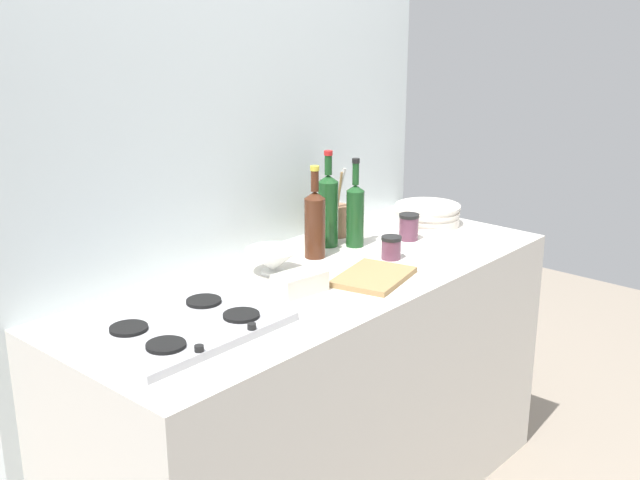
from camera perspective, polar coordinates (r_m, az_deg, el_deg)
counter_block at (r=2.72m, az=0.00°, el=-11.53°), size 1.80×0.70×0.90m
backsplash_panel at (r=2.72m, az=-6.02°, el=4.12°), size 1.90×0.06×2.29m
stovetop_hob at (r=2.15m, az=-9.75°, el=-6.29°), size 0.52×0.35×0.04m
plate_stack at (r=3.13m, az=7.83°, el=1.86°), size 0.26×0.26×0.08m
wine_bottle_leftmost at (r=2.80m, az=2.59°, el=1.97°), size 0.07×0.07×0.32m
wine_bottle_mid_left at (r=2.68m, az=-0.38°, el=1.32°), size 0.07×0.07×0.32m
wine_bottle_mid_right at (r=2.80m, az=0.60°, el=2.32°), size 0.07×0.07×0.35m
mixing_bowl at (r=2.54m, az=-3.47°, el=-1.49°), size 0.18×0.18×0.08m
butter_dish at (r=2.38m, az=-1.49°, el=-3.15°), size 0.17×0.11×0.06m
utensil_crock at (r=2.94m, az=1.24°, el=1.53°), size 0.09×0.09×0.27m
condiment_jar_front at (r=2.91m, az=6.52°, el=0.97°), size 0.08×0.08×0.10m
condiment_jar_rear at (r=2.70m, az=5.24°, el=-0.55°), size 0.07×0.07×0.08m
cutting_board at (r=2.50m, az=3.95°, el=-2.71°), size 0.31×0.25×0.02m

